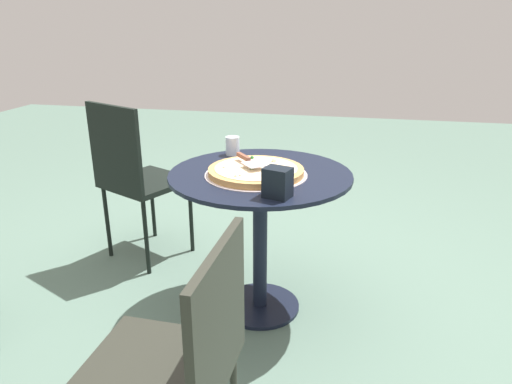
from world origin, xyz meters
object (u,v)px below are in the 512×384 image
patio_table (260,208)px  patio_chair_corner (134,172)px  pizza_on_tray (256,171)px  drinking_cup (233,146)px  pizza_server (248,160)px  patio_chair_near (179,359)px  napkin_dispenser (278,183)px

patio_table → patio_chair_corner: (0.80, -0.35, 0.01)m
pizza_on_tray → drinking_cup: 0.35m
pizza_server → drinking_cup: bearing=-61.8°
pizza_on_tray → pizza_server: bearing=-34.5°
patio_table → patio_chair_near: 0.99m
pizza_on_tray → pizza_server: 0.06m
napkin_dispenser → patio_chair_corner: (0.92, -0.64, -0.22)m
pizza_server → napkin_dispenser: size_ratio=1.64×
pizza_server → patio_chair_near: (-0.03, 0.98, -0.28)m
pizza_on_tray → patio_chair_near: bearing=89.6°
drinking_cup → pizza_server: bearing=118.2°
pizza_server → napkin_dispenser: 0.33m
patio_table → patio_chair_near: size_ratio=0.99×
patio_table → drinking_cup: size_ratio=8.87×
pizza_on_tray → patio_table: bearing=-106.2°
pizza_server → patio_table: bearing=-169.3°
drinking_cup → patio_table: bearing=127.1°
patio_table → patio_chair_near: bearing=89.0°
pizza_on_tray → drinking_cup: (0.19, -0.30, 0.03)m
patio_table → napkin_dispenser: bearing=113.9°
patio_table → pizza_server: (0.05, 0.01, 0.23)m
pizza_on_tray → drinking_cup: bearing=-58.1°
patio_table → pizza_server: size_ratio=4.26×
napkin_dispenser → pizza_on_tray: bearing=-43.9°
pizza_on_tray → drinking_cup: drinking_cup is taller
patio_chair_near → patio_chair_corner: size_ratio=0.89×
drinking_cup → napkin_dispenser: 0.63m
pizza_server → drinking_cup: drinking_cup is taller
patio_table → drinking_cup: (0.20, -0.26, 0.22)m
drinking_cup → patio_chair_corner: (0.60, -0.09, -0.21)m
patio_table → drinking_cup: bearing=-52.9°
pizza_server → patio_chair_corner: (0.75, -0.36, -0.22)m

